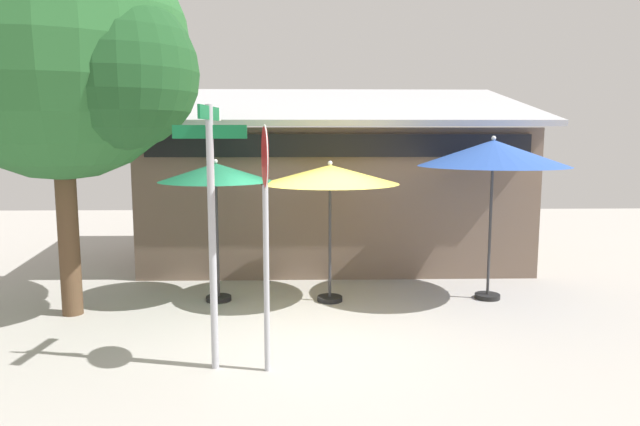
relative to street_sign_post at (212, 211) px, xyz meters
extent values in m
cube|color=#ADA8A0|center=(1.19, 1.33, -2.03)|extent=(28.00, 28.00, 0.10)
cube|color=#705B4C|center=(1.78, 6.49, -0.46)|extent=(8.07, 4.31, 3.03)
cube|color=silver|center=(1.78, 6.34, 1.60)|extent=(8.57, 4.94, 1.06)
cube|color=black|center=(1.78, 4.28, 0.70)|extent=(7.47, 0.16, 0.44)
cylinder|color=#A8AAB2|center=(0.00, 0.00, -0.36)|extent=(0.09, 0.09, 3.24)
cube|color=#116B38|center=(0.00, 0.00, 1.16)|extent=(0.11, 0.89, 0.16)
cube|color=#116B38|center=(0.00, 0.00, 0.94)|extent=(0.89, 0.11, 0.16)
cube|color=white|center=(0.04, 0.47, 1.16)|extent=(0.04, 0.06, 0.16)
cylinder|color=#A8AAB2|center=(0.65, -0.11, -0.83)|extent=(0.07, 0.07, 2.30)
cylinder|color=white|center=(0.65, -0.11, 0.64)|extent=(0.13, 0.76, 0.76)
cylinder|color=red|center=(0.65, -0.11, 0.64)|extent=(0.14, 0.71, 0.71)
cylinder|color=black|center=(-0.40, 2.93, -1.94)|extent=(0.44, 0.44, 0.08)
cylinder|color=#333335|center=(-0.40, 2.93, -0.90)|extent=(0.05, 0.05, 2.15)
cone|color=#1E724C|center=(-0.40, 2.93, 0.28)|extent=(1.95, 1.95, 0.31)
sphere|color=silver|center=(-0.40, 2.93, 0.46)|extent=(0.08, 0.08, 0.08)
cylinder|color=black|center=(1.55, 2.86, -1.94)|extent=(0.44, 0.44, 0.08)
cylinder|color=#333335|center=(1.55, 2.86, -0.92)|extent=(0.05, 0.05, 2.11)
cone|color=#EAD14C|center=(1.55, 2.86, 0.24)|extent=(2.36, 2.36, 0.32)
sphere|color=silver|center=(1.55, 2.86, 0.43)|extent=(0.08, 0.08, 0.08)
cylinder|color=black|center=(4.36, 2.94, -1.94)|extent=(0.44, 0.44, 0.08)
cylinder|color=#333335|center=(4.36, 2.94, -0.78)|extent=(0.05, 0.05, 2.40)
cone|color=#2D56B7|center=(4.36, 2.94, 0.60)|extent=(2.58, 2.58, 0.45)
sphere|color=silver|center=(4.36, 2.94, 0.85)|extent=(0.08, 0.08, 0.08)
cylinder|color=brown|center=(-2.65, 2.23, -0.64)|extent=(0.32, 0.32, 2.68)
sphere|color=#28602D|center=(-2.65, 2.23, 2.21)|extent=(4.01, 4.01, 4.01)
sphere|color=#1E4C23|center=(-1.54, 1.72, 1.81)|extent=(2.26, 2.26, 2.26)
camera|label=1|loc=(1.13, -6.83, 0.90)|focal=32.07mm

